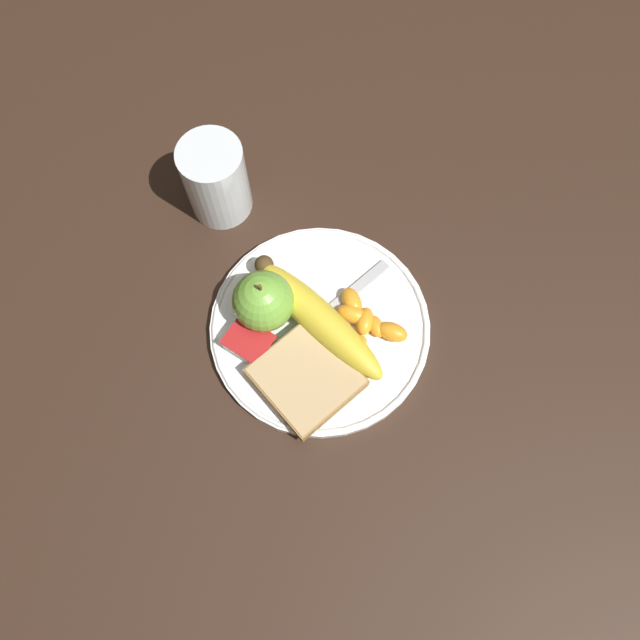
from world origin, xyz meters
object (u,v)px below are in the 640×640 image
at_px(apple, 263,301).
at_px(juice_glass, 216,181).
at_px(bread_slice, 306,378).
at_px(plate, 320,327).
at_px(jam_packet, 249,342).
at_px(fork, 317,321).
at_px(banana, 316,314).

bearing_deg(apple, juice_glass, -35.70).
height_order(juice_glass, bread_slice, juice_glass).
bearing_deg(bread_slice, plate, -70.76).
xyz_separation_m(apple, jam_packet, (-0.01, 0.04, -0.02)).
relative_size(plate, jam_packet, 5.09).
bearing_deg(plate, jam_packet, 48.99).
xyz_separation_m(plate, juice_glass, (0.19, -0.07, 0.04)).
distance_m(fork, jam_packet, 0.08).
distance_m(plate, juice_glass, 0.21).
bearing_deg(juice_glass, fork, 158.97).
height_order(plate, jam_packet, jam_packet).
bearing_deg(bread_slice, apple, -26.83).
relative_size(juice_glass, apple, 1.34).
relative_size(plate, bread_slice, 2.05).
bearing_deg(banana, jam_packet, 54.75).
relative_size(apple, fork, 0.43).
bearing_deg(plate, bread_slice, 109.24).
bearing_deg(bread_slice, fork, -67.39).
distance_m(banana, jam_packet, 0.08).
bearing_deg(jam_packet, plate, -131.01).
bearing_deg(juice_glass, banana, 158.98).
xyz_separation_m(banana, bread_slice, (-0.03, 0.06, -0.01)).
height_order(bread_slice, jam_packet, same).
bearing_deg(banana, juice_glass, -21.02).
distance_m(juice_glass, fork, 0.20).
bearing_deg(fork, banana, -95.60).
bearing_deg(plate, apple, 17.69).
bearing_deg(bread_slice, banana, -65.97).
height_order(banana, jam_packet, banana).
relative_size(juice_glass, banana, 0.54).
height_order(plate, fork, fork).
bearing_deg(juice_glass, apple, 144.30).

